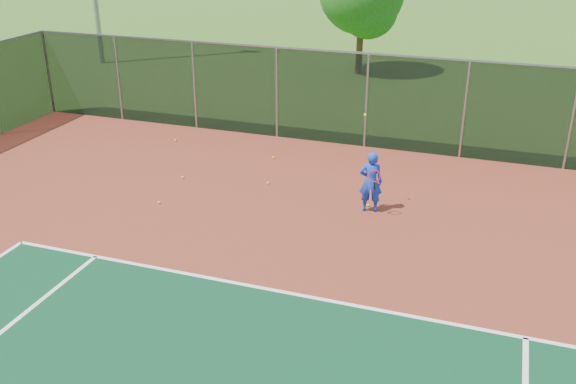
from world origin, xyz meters
name	(u,v)px	position (x,y,z in m)	size (l,w,h in m)	color
court_apron	(405,349)	(0.00, 2.00, 0.01)	(30.00, 20.00, 0.02)	maroon
fence_back	(465,109)	(0.00, 12.00, 1.56)	(30.00, 0.06, 3.03)	black
tennis_player	(371,182)	(-1.80, 7.31, 0.82)	(0.64, 0.65, 2.51)	#1538CC
practice_ball_0	(268,183)	(-4.84, 8.07, 0.06)	(0.07, 0.07, 0.07)	#D8EF1B
practice_ball_2	(159,202)	(-7.07, 5.93, 0.06)	(0.07, 0.07, 0.07)	#D8EF1B
practice_ball_3	(183,177)	(-7.29, 7.67, 0.06)	(0.07, 0.07, 0.07)	#D8EF1B
practice_ball_4	(368,205)	(-1.88, 7.54, 0.06)	(0.07, 0.07, 0.07)	#D8EF1B
practice_ball_5	(273,157)	(-5.39, 10.00, 0.06)	(0.07, 0.07, 0.07)	#D8EF1B
practice_ball_6	(175,140)	(-9.01, 10.44, 0.06)	(0.07, 0.07, 0.07)	#D8EF1B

